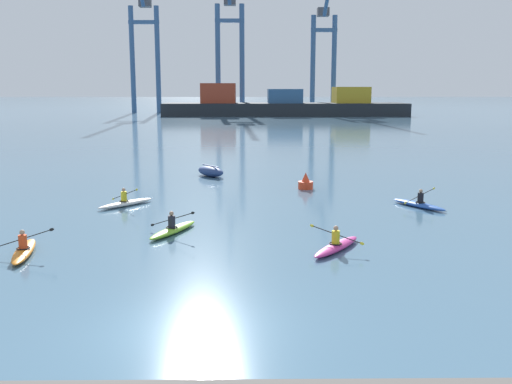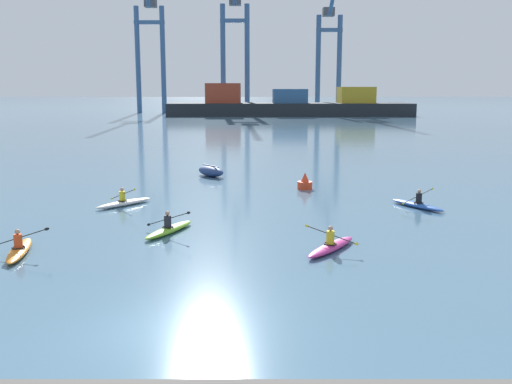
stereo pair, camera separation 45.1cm
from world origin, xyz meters
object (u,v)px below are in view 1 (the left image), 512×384
capsized_dinghy (211,171)px  kayak_blue (419,204)px  container_barge (283,105)px  gantry_crane_west_mid (230,40)px  kayak_orange (24,250)px  kayak_lime (173,229)px  gantry_crane_east_mid (324,46)px  kayak_magenta (337,246)px  gantry_crane_west (144,41)px  channel_buoy (306,183)px  kayak_white (126,203)px

capsized_dinghy → kayak_blue: kayak_blue is taller
container_barge → gantry_crane_west_mid: (-12.21, 11.57, 15.11)m
container_barge → kayak_orange: container_barge is taller
gantry_crane_west_mid → capsized_dinghy: 102.87m
kayak_lime → gantry_crane_east_mid: bearing=79.8°
gantry_crane_east_mid → kayak_magenta: (-14.93, -122.02, -15.87)m
gantry_crane_west → kayak_blue: gantry_crane_west is taller
capsized_dinghy → kayak_lime: bearing=-92.0°
gantry_crane_west_mid → gantry_crane_east_mid: gantry_crane_west_mid is taller
gantry_crane_west_mid → gantry_crane_west: bearing=169.7°
capsized_dinghy → channel_buoy: channel_buoy is taller
capsized_dinghy → channel_buoy: 7.89m
kayak_lime → kayak_magenta: (6.46, -2.64, 0.00)m
container_barge → gantry_crane_west: gantry_crane_west is taller
gantry_crane_west_mid → kayak_blue: 114.07m
kayak_white → kayak_blue: size_ratio=0.93×
gantry_crane_west_mid → channel_buoy: size_ratio=35.73×
gantry_crane_east_mid → kayak_white: (-24.57, -113.72, -15.87)m
kayak_orange → kayak_white: size_ratio=1.16×
gantry_crane_west_mid → kayak_lime: 118.42m
channel_buoy → kayak_lime: kayak_lime is taller
gantry_crane_east_mid → kayak_lime: gantry_crane_east_mid is taller
kayak_blue → kayak_magenta: size_ratio=1.02×
kayak_orange → gantry_crane_west_mid: bearing=88.3°
gantry_crane_east_mid → kayak_lime: size_ratio=9.52×
kayak_orange → gantry_crane_west: bearing=98.0°
gantry_crane_east_mid → kayak_orange: size_ratio=9.22×
capsized_dinghy → kayak_lime: (-0.54, -15.72, -0.18)m
kayak_orange → gantry_crane_east_mid: bearing=77.8°
channel_buoy → kayak_orange: 18.01m
kayak_lime → kayak_blue: size_ratio=1.04×
channel_buoy → kayak_magenta: (-0.13, -13.29, -0.19)m
gantry_crane_east_mid → channel_buoy: (-14.80, -108.73, -15.69)m
kayak_blue → gantry_crane_west_mid: bearing=96.7°
gantry_crane_west_mid → kayak_lime: bearing=-89.3°
capsized_dinghy → kayak_lime: 15.73m
gantry_crane_east_mid → capsized_dinghy: size_ratio=11.65×
capsized_dinghy → kayak_orange: bearing=-106.4°
gantry_crane_west → kayak_white: 118.14m
kayak_magenta → capsized_dinghy: bearing=107.9°
gantry_crane_east_mid → capsized_dinghy: 106.90m
gantry_crane_west → gantry_crane_east_mid: gantry_crane_west is taller
gantry_crane_east_mid → kayak_blue: size_ratio=9.90×
kayak_white → kayak_magenta: 12.72m
gantry_crane_east_mid → kayak_orange: 126.32m
gantry_crane_west_mid → kayak_orange: 121.55m
gantry_crane_west → kayak_magenta: 128.07m
container_barge → kayak_lime: bearing=-95.9°
gantry_crane_west_mid → kayak_blue: bearing=-83.3°
gantry_crane_east_mid → kayak_white: bearing=-102.2°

